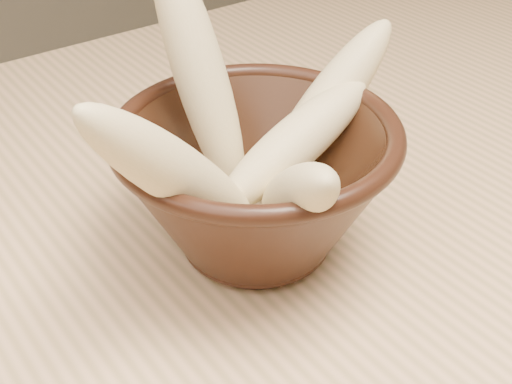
{
  "coord_description": "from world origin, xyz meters",
  "views": [
    {
      "loc": [
        -0.3,
        -0.38,
        1.1
      ],
      "look_at": [
        -0.05,
        -0.04,
        0.8
      ],
      "focal_mm": 50.0,
      "sensor_mm": 36.0,
      "label": 1
    }
  ],
  "objects": [
    {
      "name": "table",
      "position": [
        0.0,
        0.0,
        0.67
      ],
      "size": [
        1.2,
        0.8,
        0.75
      ],
      "color": "#DEA97A",
      "rests_on": "ground"
    },
    {
      "name": "bowl",
      "position": [
        -0.05,
        -0.04,
        0.81
      ],
      "size": [
        0.2,
        0.2,
        0.11
      ],
      "rotation": [
        0.0,
        0.0,
        -0.21
      ],
      "color": "black",
      "rests_on": "table"
    },
    {
      "name": "milk_puddle",
      "position": [
        -0.05,
        -0.04,
        0.79
      ],
      "size": [
        0.11,
        0.11,
        0.02
      ],
      "primitive_type": "cylinder",
      "color": "#F6E8C6",
      "rests_on": "bowl"
    },
    {
      "name": "banana_upright",
      "position": [
        -0.06,
        0.01,
        0.88
      ],
      "size": [
        0.05,
        0.11,
        0.19
      ],
      "primitive_type": "ellipsoid",
      "rotation": [
        0.39,
        0.0,
        3.3
      ],
      "color": "tan",
      "rests_on": "bowl"
    },
    {
      "name": "banana_left",
      "position": [
        -0.13,
        -0.06,
        0.86
      ],
      "size": [
        0.16,
        0.06,
        0.16
      ],
      "primitive_type": "ellipsoid",
      "rotation": [
        0.73,
        0.0,
        -1.39
      ],
      "color": "tan",
      "rests_on": "bowl"
    },
    {
      "name": "banana_right",
      "position": [
        0.02,
        -0.03,
        0.84
      ],
      "size": [
        0.15,
        0.05,
        0.13
      ],
      "primitive_type": "ellipsoid",
      "rotation": [
        0.88,
        0.0,
        1.64
      ],
      "color": "tan",
      "rests_on": "bowl"
    },
    {
      "name": "banana_across",
      "position": [
        -0.02,
        -0.05,
        0.84
      ],
      "size": [
        0.15,
        0.05,
        0.08
      ],
      "primitive_type": "ellipsoid",
      "rotation": [
        1.23,
        0.0,
        1.66
      ],
      "color": "tan",
      "rests_on": "bowl"
    },
    {
      "name": "banana_front",
      "position": [
        -0.06,
        -0.1,
        0.84
      ],
      "size": [
        0.08,
        0.13,
        0.12
      ],
      "primitive_type": "ellipsoid",
      "rotation": [
        0.85,
        0.0,
        -0.39
      ],
      "color": "tan",
      "rests_on": "bowl"
    }
  ]
}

